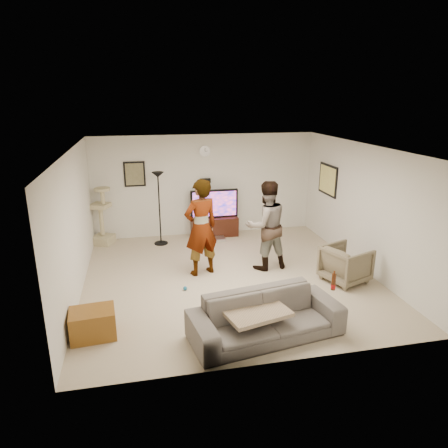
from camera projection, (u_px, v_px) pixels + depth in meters
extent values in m
cube|color=tan|center=(229.00, 277.00, 8.01)|extent=(5.50, 5.50, 0.02)
cube|color=silver|center=(230.00, 148.00, 7.25)|extent=(5.50, 5.50, 0.02)
cube|color=white|center=(205.00, 185.00, 10.19)|extent=(5.50, 0.04, 2.50)
cube|color=white|center=(278.00, 277.00, 5.06)|extent=(5.50, 0.04, 2.50)
cube|color=white|center=(75.00, 225.00, 7.08)|extent=(0.04, 5.50, 2.50)
cube|color=white|center=(363.00, 208.00, 8.17)|extent=(0.04, 5.50, 2.50)
cylinder|color=white|center=(205.00, 151.00, 9.91)|extent=(0.26, 0.04, 0.26)
cube|color=black|center=(205.00, 181.00, 10.10)|extent=(0.25, 0.10, 0.10)
cube|color=#6C6748|center=(135.00, 174.00, 9.73)|extent=(0.42, 0.03, 0.52)
cube|color=#ECD974|center=(328.00, 180.00, 9.58)|extent=(0.03, 0.78, 0.62)
cube|color=black|center=(214.00, 226.00, 10.30)|extent=(1.15, 0.45, 0.48)
cube|color=silver|center=(217.00, 239.00, 9.99)|extent=(0.40, 0.30, 0.07)
cube|color=black|center=(214.00, 204.00, 10.13)|extent=(1.18, 0.08, 0.70)
cube|color=#EC4C65|center=(215.00, 204.00, 10.08)|extent=(1.09, 0.01, 0.62)
cylinder|color=black|center=(159.00, 209.00, 9.53)|extent=(0.32, 0.32, 1.72)
cube|color=tan|center=(101.00, 216.00, 9.59)|extent=(0.58, 0.58, 1.38)
imported|color=#A7A7AA|center=(201.00, 228.00, 7.88)|extent=(0.81, 0.67, 1.91)
imported|color=teal|center=(266.00, 226.00, 8.17)|extent=(0.97, 0.81, 1.81)
imported|color=#5E5752|center=(266.00, 317.00, 5.94)|extent=(2.34, 1.23, 0.65)
cube|color=tan|center=(255.00, 311.00, 5.87)|extent=(1.05, 0.90, 0.06)
cylinder|color=#4D210D|center=(334.00, 282.00, 6.01)|extent=(0.06, 0.06, 0.25)
imported|color=brown|center=(346.00, 264.00, 7.73)|extent=(0.98, 0.97, 0.70)
cube|color=brown|center=(93.00, 323.00, 5.97)|extent=(0.68, 0.54, 0.43)
sphere|color=#166086|center=(185.00, 288.00, 7.45)|extent=(0.08, 0.08, 0.08)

